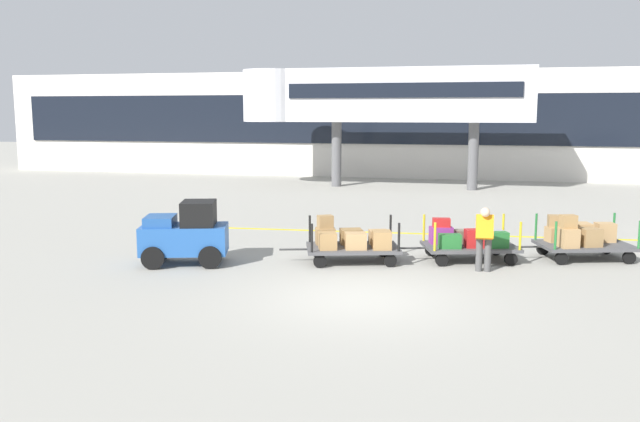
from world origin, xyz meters
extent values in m
plane|color=#9E9B91|center=(0.00, 0.00, 0.00)|extent=(120.00, 120.00, 0.00)
cube|color=yellow|center=(3.75, 7.79, 0.00)|extent=(21.72, 1.72, 0.01)
cube|color=silver|center=(0.00, 26.00, 3.04)|extent=(54.54, 2.40, 6.08)
cube|color=black|center=(0.00, 24.75, 3.34)|extent=(51.81, 0.12, 2.80)
cube|color=silver|center=(-1.45, 20.00, 4.57)|extent=(12.28, 2.20, 2.60)
cylinder|color=silver|center=(-8.18, 20.00, 4.57)|extent=(3.00, 3.00, 2.60)
cube|color=black|center=(-1.45, 18.86, 4.77)|extent=(11.05, 0.08, 0.70)
cylinder|color=#59595B|center=(-4.82, 20.00, 1.63)|extent=(0.50, 0.50, 3.27)
cylinder|color=#59595B|center=(1.93, 20.00, 1.63)|extent=(0.50, 0.50, 3.27)
cube|color=#2659A5|center=(-4.79, 1.99, 0.63)|extent=(2.33, 1.66, 0.70)
cube|color=black|center=(-4.44, 2.10, 1.28)|extent=(1.05, 1.18, 0.60)
cube|color=#225095|center=(-5.34, 1.83, 1.10)|extent=(0.94, 1.10, 0.24)
cylinder|color=black|center=(-5.60, 2.30, 0.28)|extent=(0.59, 0.33, 0.56)
cylinder|color=black|center=(-5.30, 1.30, 0.28)|extent=(0.59, 0.33, 0.56)
cylinder|color=black|center=(-4.29, 2.69, 0.28)|extent=(0.59, 0.33, 0.56)
cylinder|color=black|center=(-3.99, 1.69, 0.28)|extent=(0.59, 0.33, 0.56)
cube|color=#4C4C4F|center=(-0.77, 3.20, 0.36)|extent=(2.60, 2.00, 0.08)
cylinder|color=black|center=(-1.97, 3.51, 0.75)|extent=(0.06, 0.06, 0.70)
cylinder|color=black|center=(-1.60, 2.28, 0.75)|extent=(0.06, 0.06, 0.70)
cylinder|color=black|center=(0.06, 4.12, 0.75)|extent=(0.06, 0.06, 0.70)
cylinder|color=black|center=(0.43, 2.88, 0.75)|extent=(0.06, 0.06, 0.70)
cylinder|color=black|center=(-1.77, 3.52, 0.16)|extent=(0.34, 0.19, 0.32)
cylinder|color=black|center=(-1.42, 2.38, 0.16)|extent=(0.34, 0.19, 0.32)
cylinder|color=black|center=(-0.11, 4.01, 0.16)|extent=(0.34, 0.19, 0.32)
cylinder|color=black|center=(0.23, 2.87, 0.16)|extent=(0.34, 0.19, 0.32)
cylinder|color=#333333|center=(-2.21, 2.77, 0.34)|extent=(0.68, 0.25, 0.05)
cube|color=#9E7A4C|center=(-1.52, 3.35, 0.61)|extent=(0.60, 0.55, 0.41)
cube|color=#A87F4C|center=(-1.31, 2.73, 0.61)|extent=(0.55, 0.55, 0.41)
cube|color=olive|center=(-0.87, 3.52, 0.59)|extent=(0.67, 0.63, 0.39)
cube|color=tan|center=(-0.64, 2.91, 0.60)|extent=(0.62, 0.56, 0.40)
cube|color=tan|center=(-0.19, 3.66, 0.58)|extent=(0.56, 0.52, 0.36)
cube|color=#A87F4C|center=(-0.02, 3.08, 0.62)|extent=(0.56, 0.58, 0.45)
cube|color=#9E7A4C|center=(-1.52, 3.35, 0.98)|extent=(0.46, 0.42, 0.33)
cube|color=#4C4C4F|center=(2.11, 4.06, 0.36)|extent=(2.60, 2.00, 0.08)
cylinder|color=gold|center=(0.91, 4.37, 0.75)|extent=(0.06, 0.06, 0.70)
cylinder|color=gold|center=(1.28, 3.14, 0.75)|extent=(0.06, 0.06, 0.70)
cylinder|color=gold|center=(2.93, 4.98, 0.75)|extent=(0.06, 0.06, 0.70)
cylinder|color=gold|center=(3.30, 3.74, 0.75)|extent=(0.06, 0.06, 0.70)
cylinder|color=black|center=(1.11, 4.38, 0.16)|extent=(0.34, 0.19, 0.32)
cylinder|color=black|center=(1.45, 3.24, 0.16)|extent=(0.34, 0.19, 0.32)
cylinder|color=black|center=(2.76, 4.87, 0.16)|extent=(0.34, 0.19, 0.32)
cylinder|color=black|center=(3.10, 3.73, 0.16)|extent=(0.34, 0.19, 0.32)
cylinder|color=#333333|center=(0.67, 3.63, 0.34)|extent=(0.68, 0.25, 0.05)
cube|color=#8C338C|center=(1.37, 4.14, 0.62)|extent=(0.65, 0.50, 0.43)
cube|color=#236B2D|center=(1.61, 3.56, 0.58)|extent=(0.60, 0.41, 0.35)
cube|color=#726651|center=(2.00, 4.35, 0.57)|extent=(0.64, 0.53, 0.34)
cube|color=red|center=(2.22, 3.81, 0.63)|extent=(0.56, 0.46, 0.46)
cube|color=#99999E|center=(2.67, 4.53, 0.57)|extent=(0.57, 0.46, 0.34)
cube|color=#236B2D|center=(2.80, 3.90, 0.60)|extent=(0.52, 0.42, 0.40)
cube|color=red|center=(1.37, 4.14, 0.94)|extent=(0.48, 0.33, 0.22)
cube|color=#4C4C4F|center=(4.98, 4.92, 0.36)|extent=(2.60, 2.00, 0.08)
cylinder|color=#237033|center=(3.78, 5.23, 0.75)|extent=(0.06, 0.06, 0.70)
cylinder|color=#237033|center=(4.15, 4.00, 0.75)|extent=(0.06, 0.06, 0.70)
cylinder|color=#237033|center=(5.81, 5.84, 0.75)|extent=(0.06, 0.06, 0.70)
cylinder|color=#237033|center=(6.18, 4.60, 0.75)|extent=(0.06, 0.06, 0.70)
cylinder|color=black|center=(3.98, 5.24, 0.16)|extent=(0.34, 0.19, 0.32)
cylinder|color=black|center=(4.32, 4.10, 0.16)|extent=(0.34, 0.19, 0.32)
cylinder|color=black|center=(5.64, 5.74, 0.16)|extent=(0.34, 0.19, 0.32)
cylinder|color=black|center=(5.98, 4.60, 0.16)|extent=(0.34, 0.19, 0.32)
cylinder|color=#333333|center=(3.54, 4.49, 0.34)|extent=(0.68, 0.25, 0.05)
cube|color=tan|center=(4.29, 5.07, 0.59)|extent=(0.62, 0.55, 0.39)
cube|color=tan|center=(4.48, 4.39, 0.64)|extent=(0.58, 0.63, 0.48)
cube|color=tan|center=(4.90, 5.19, 0.65)|extent=(0.58, 0.61, 0.50)
cube|color=#9E7A4C|center=(5.04, 4.66, 0.63)|extent=(0.62, 0.62, 0.45)
cube|color=tan|center=(5.51, 5.37, 0.65)|extent=(0.54, 0.48, 0.49)
cube|color=#9E7A4C|center=(4.29, 5.07, 0.95)|extent=(0.48, 0.31, 0.31)
cube|color=#A87F4C|center=(4.48, 4.39, 1.05)|extent=(0.45, 0.39, 0.33)
cylinder|color=#4C4C4C|center=(2.34, 2.95, 0.41)|extent=(0.16, 0.16, 0.82)
cylinder|color=#4C4C4C|center=(2.54, 2.96, 0.41)|extent=(0.16, 0.16, 0.82)
cube|color=orange|center=(2.44, 2.86, 1.09)|extent=(0.41, 0.43, 0.61)
sphere|color=beige|center=(2.44, 2.74, 1.45)|extent=(0.22, 0.22, 0.22)
camera|label=1|loc=(2.29, -12.98, 3.76)|focal=37.35mm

